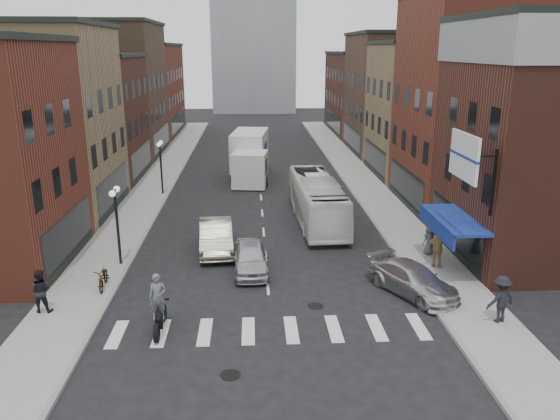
{
  "coord_description": "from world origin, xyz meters",
  "views": [
    {
      "loc": [
        -0.68,
        -22.24,
        10.66
      ],
      "look_at": [
        0.82,
        5.73,
        2.35
      ],
      "focal_mm": 35.0,
      "sensor_mm": 36.0,
      "label": 1
    }
  ],
  "objects_px": {
    "streetlamp_near": "(116,212)",
    "bike_rack": "(103,278)",
    "sedan_left_near": "(250,258)",
    "parked_bicycle": "(103,277)",
    "ped_right_a": "(501,299)",
    "box_truck": "(250,157)",
    "ped_right_c": "(429,240)",
    "streetlamp_far": "(161,157)",
    "transit_bus": "(317,200)",
    "motorcycle_rider": "(159,305)",
    "curb_car": "(413,280)",
    "ped_left_solo": "(40,291)",
    "sedan_left_far": "(216,236)",
    "ped_right_b": "(438,248)",
    "billboard_sign": "(466,158)"
  },
  "relations": [
    {
      "from": "sedan_left_near",
      "to": "motorcycle_rider",
      "type": "bearing_deg",
      "value": -123.8
    },
    {
      "from": "ped_right_b",
      "to": "sedan_left_far",
      "type": "bearing_deg",
      "value": 0.45
    },
    {
      "from": "bike_rack",
      "to": "ped_right_a",
      "type": "distance_m",
      "value": 17.29
    },
    {
      "from": "streetlamp_near",
      "to": "curb_car",
      "type": "bearing_deg",
      "value": -16.05
    },
    {
      "from": "streetlamp_near",
      "to": "ped_right_a",
      "type": "bearing_deg",
      "value": -23.0
    },
    {
      "from": "sedan_left_near",
      "to": "ped_right_b",
      "type": "height_order",
      "value": "ped_right_b"
    },
    {
      "from": "streetlamp_near",
      "to": "streetlamp_far",
      "type": "bearing_deg",
      "value": 90.0
    },
    {
      "from": "motorcycle_rider",
      "to": "curb_car",
      "type": "relative_size",
      "value": 0.52
    },
    {
      "from": "box_truck",
      "to": "streetlamp_far",
      "type": "bearing_deg",
      "value": -135.09
    },
    {
      "from": "ped_right_c",
      "to": "bike_rack",
      "type": "bearing_deg",
      "value": -13.2
    },
    {
      "from": "billboard_sign",
      "to": "motorcycle_rider",
      "type": "xyz_separation_m",
      "value": [
        -12.93,
        -3.37,
        -4.99
      ]
    },
    {
      "from": "streetlamp_far",
      "to": "transit_bus",
      "type": "relative_size",
      "value": 0.39
    },
    {
      "from": "bike_rack",
      "to": "ped_right_b",
      "type": "relative_size",
      "value": 0.4
    },
    {
      "from": "streetlamp_far",
      "to": "ped_right_c",
      "type": "distance_m",
      "value": 21.07
    },
    {
      "from": "parked_bicycle",
      "to": "streetlamp_near",
      "type": "bearing_deg",
      "value": 83.0
    },
    {
      "from": "streetlamp_far",
      "to": "transit_bus",
      "type": "distance_m",
      "value": 13.03
    },
    {
      "from": "transit_bus",
      "to": "ped_right_a",
      "type": "relative_size",
      "value": 5.39
    },
    {
      "from": "streetlamp_near",
      "to": "transit_bus",
      "type": "xyz_separation_m",
      "value": [
        10.83,
        6.9,
        -1.45
      ]
    },
    {
      "from": "sedan_left_far",
      "to": "ped_right_c",
      "type": "bearing_deg",
      "value": -11.7
    },
    {
      "from": "transit_bus",
      "to": "parked_bicycle",
      "type": "relative_size",
      "value": 5.59
    },
    {
      "from": "streetlamp_near",
      "to": "bike_rack",
      "type": "distance_m",
      "value": 3.59
    },
    {
      "from": "motorcycle_rider",
      "to": "ped_left_solo",
      "type": "xyz_separation_m",
      "value": [
        -5.12,
        1.72,
        -0.06
      ]
    },
    {
      "from": "ped_right_a",
      "to": "ped_right_c",
      "type": "distance_m",
      "value": 7.56
    },
    {
      "from": "ped_left_solo",
      "to": "ped_right_b",
      "type": "bearing_deg",
      "value": -166.61
    },
    {
      "from": "parked_bicycle",
      "to": "ped_left_solo",
      "type": "relative_size",
      "value": 1.01
    },
    {
      "from": "motorcycle_rider",
      "to": "ped_left_solo",
      "type": "height_order",
      "value": "motorcycle_rider"
    },
    {
      "from": "box_truck",
      "to": "ped_right_a",
      "type": "height_order",
      "value": "box_truck"
    },
    {
      "from": "box_truck",
      "to": "sedan_left_far",
      "type": "bearing_deg",
      "value": -89.23
    },
    {
      "from": "streetlamp_far",
      "to": "ped_left_solo",
      "type": "bearing_deg",
      "value": -96.15
    },
    {
      "from": "box_truck",
      "to": "parked_bicycle",
      "type": "bearing_deg",
      "value": -99.91
    },
    {
      "from": "streetlamp_far",
      "to": "curb_car",
      "type": "height_order",
      "value": "streetlamp_far"
    },
    {
      "from": "parked_bicycle",
      "to": "ped_left_solo",
      "type": "distance_m",
      "value": 3.02
    },
    {
      "from": "bike_rack",
      "to": "sedan_left_far",
      "type": "bearing_deg",
      "value": 43.63
    },
    {
      "from": "ped_right_b",
      "to": "ped_right_c",
      "type": "relative_size",
      "value": 1.24
    },
    {
      "from": "box_truck",
      "to": "curb_car",
      "type": "bearing_deg",
      "value": -65.49
    },
    {
      "from": "bike_rack",
      "to": "box_truck",
      "type": "height_order",
      "value": "box_truck"
    },
    {
      "from": "streetlamp_near",
      "to": "ped_right_c",
      "type": "bearing_deg",
      "value": 1.9
    },
    {
      "from": "streetlamp_near",
      "to": "sedan_left_far",
      "type": "xyz_separation_m",
      "value": [
        4.73,
        2.0,
        -2.09
      ]
    },
    {
      "from": "motorcycle_rider",
      "to": "curb_car",
      "type": "height_order",
      "value": "motorcycle_rider"
    },
    {
      "from": "bike_rack",
      "to": "curb_car",
      "type": "distance_m",
      "value": 14.16
    },
    {
      "from": "curb_car",
      "to": "ped_right_b",
      "type": "distance_m",
      "value": 3.41
    },
    {
      "from": "motorcycle_rider",
      "to": "transit_bus",
      "type": "height_order",
      "value": "transit_bus"
    },
    {
      "from": "motorcycle_rider",
      "to": "curb_car",
      "type": "xyz_separation_m",
      "value": [
        10.85,
        2.87,
        -0.46
      ]
    },
    {
      "from": "streetlamp_near",
      "to": "bike_rack",
      "type": "bearing_deg",
      "value": -94.24
    },
    {
      "from": "billboard_sign",
      "to": "transit_bus",
      "type": "bearing_deg",
      "value": 116.4
    },
    {
      "from": "streetlamp_far",
      "to": "ped_right_b",
      "type": "distance_m",
      "value": 22.15
    },
    {
      "from": "streetlamp_far",
      "to": "motorcycle_rider",
      "type": "relative_size",
      "value": 1.68
    },
    {
      "from": "transit_bus",
      "to": "billboard_sign",
      "type": "bearing_deg",
      "value": -65.75
    },
    {
      "from": "sedan_left_near",
      "to": "parked_bicycle",
      "type": "xyz_separation_m",
      "value": [
        -6.7,
        -1.89,
        -0.08
      ]
    },
    {
      "from": "billboard_sign",
      "to": "streetlamp_near",
      "type": "height_order",
      "value": "billboard_sign"
    }
  ]
}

